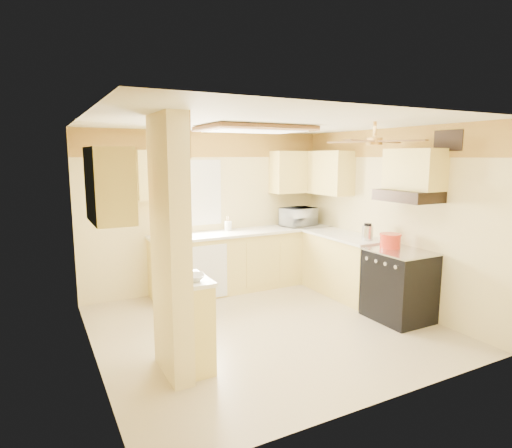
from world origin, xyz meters
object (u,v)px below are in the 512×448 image
bowl (193,277)px  kettle (367,232)px  stove (399,285)px  microwave (299,217)px  dutch_oven (390,241)px

bowl → kettle: kettle is taller
stove → kettle: (0.02, 0.64, 0.59)m
microwave → kettle: bearing=87.8°
stove → dutch_oven: bearing=86.5°
microwave → bowl: 3.50m
dutch_oven → kettle: (0.00, 0.44, 0.04)m
dutch_oven → bowl: bearing=-174.1°
stove → bowl: size_ratio=3.95×
stove → dutch_oven: dutch_oven is taller
microwave → bowl: microwave is taller
stove → bowl: bowl is taller
bowl → dutch_oven: bearing=5.9°
bowl → kettle: (2.85, 0.73, 0.08)m
microwave → kettle: (0.17, -1.51, -0.04)m
microwave → dutch_oven: size_ratio=1.99×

